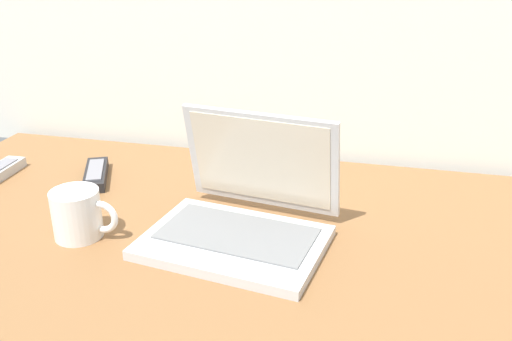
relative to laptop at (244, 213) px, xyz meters
The scene contains 4 objects.
desk 0.08m from the laptop, 31.07° to the left, with size 1.60×0.76×0.03m.
laptop is the anchor object (origin of this frame).
coffee_mug 0.30m from the laptop, 165.61° to the right, with size 0.12×0.09×0.09m.
remote_control_near 0.42m from the laptop, 156.82° to the left, with size 0.11×0.16×0.02m.
Camera 1 is at (0.19, -0.88, 0.53)m, focal length 38.64 mm.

